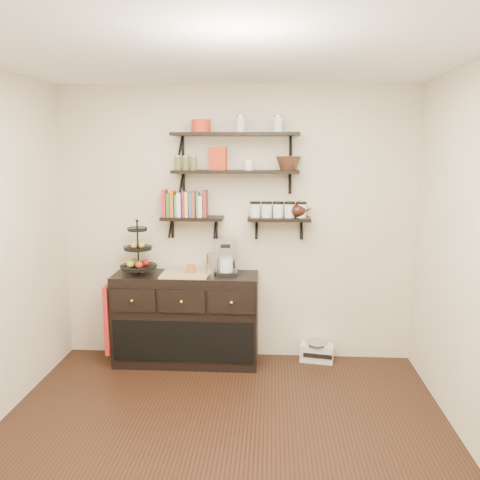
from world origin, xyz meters
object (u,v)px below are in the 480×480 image
(coffee_maker, at_px, (227,257))
(radio, at_px, (317,352))
(sideboard, at_px, (186,318))
(fruit_stand, at_px, (139,256))

(coffee_maker, xyz_separation_m, radio, (0.90, 0.08, -0.98))
(sideboard, bearing_deg, coffee_maker, 3.61)
(coffee_maker, bearing_deg, fruit_stand, 175.57)
(sideboard, bearing_deg, radio, 4.52)
(sideboard, xyz_separation_m, coffee_maker, (0.40, 0.03, 0.62))
(coffee_maker, relative_size, radio, 1.06)
(radio, bearing_deg, coffee_maker, -165.14)
(sideboard, distance_m, radio, 1.35)
(fruit_stand, xyz_separation_m, coffee_maker, (0.86, 0.02, -0.00))
(sideboard, relative_size, fruit_stand, 2.74)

